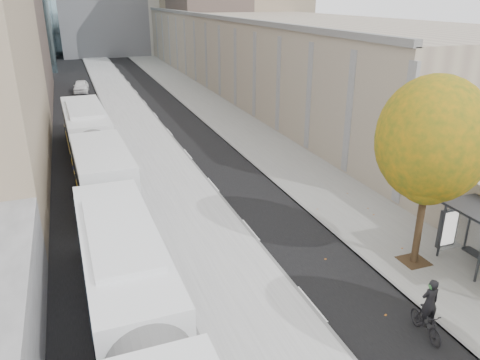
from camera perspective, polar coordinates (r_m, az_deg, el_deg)
name	(u,v)px	position (r m, az deg, el deg)	size (l,w,h in m)	color
bus_platform	(143,137)	(36.91, -11.69, 5.15)	(4.25, 150.00, 0.15)	#A2A2A2
sidewalk	(241,128)	(38.80, 0.10, 6.35)	(4.75, 150.00, 0.08)	gray
building_tan	(246,43)	(68.87, 0.69, 16.38)	(18.00, 92.00, 8.00)	gray
tree_c	(433,140)	(18.74, 22.44, 4.54)	(4.20, 4.20, 7.28)	black
bus_near	(143,339)	(13.60, -11.76, -18.43)	(2.86, 17.32, 2.88)	silver
bus_far	(92,145)	(30.36, -17.58, 4.13)	(3.27, 18.12, 3.01)	silver
cyclist	(427,315)	(16.53, 21.86, -15.07)	(0.64, 1.68, 2.10)	black
distant_car	(81,86)	(56.83, -18.82, 10.75)	(1.56, 3.89, 1.32)	white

